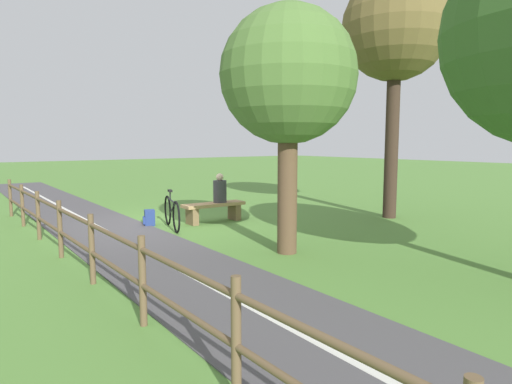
{
  "coord_description": "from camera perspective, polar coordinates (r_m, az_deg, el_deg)",
  "views": [
    {
      "loc": [
        4.1,
        9.86,
        2.0
      ],
      "look_at": [
        -0.86,
        3.12,
        1.04
      ],
      "focal_mm": 30.69,
      "sensor_mm": 36.0,
      "label": 1
    }
  ],
  "objects": [
    {
      "name": "ground_plane",
      "position": [
        10.86,
        -13.54,
        -4.27
      ],
      "size": [
        80.0,
        80.0,
        0.0
      ],
      "primitive_type": "plane",
      "color": "#548438"
    },
    {
      "name": "fence_roadside",
      "position": [
        6.59,
        -20.64,
        -6.18
      ],
      "size": [
        0.32,
        14.34,
        1.0
      ],
      "rotation": [
        0.0,
        0.0,
        1.59
      ],
      "color": "brown",
      "rests_on": "ground_plane"
    },
    {
      "name": "path_centre_line",
      "position": [
        6.86,
        -9.19,
        -10.35
      ],
      "size": [
        0.39,
        32.0,
        0.0
      ],
      "primitive_type": "cube",
      "rotation": [
        0.0,
        0.0,
        -0.01
      ],
      "color": "silver",
      "rests_on": "paved_path"
    },
    {
      "name": "paved_path",
      "position": [
        6.86,
        -9.19,
        -10.43
      ],
      "size": [
        2.45,
        36.02,
        0.02
      ],
      "primitive_type": "cube",
      "rotation": [
        0.0,
        0.0,
        -0.01
      ],
      "color": "#4C494C",
      "rests_on": "ground_plane"
    },
    {
      "name": "bench",
      "position": [
        11.02,
        -5.52,
        -2.22
      ],
      "size": [
        1.63,
        0.49,
        0.49
      ],
      "rotation": [
        0.0,
        0.0,
        -0.02
      ],
      "color": "#A88456",
      "rests_on": "ground_plane"
    },
    {
      "name": "tree_far_left",
      "position": [
        12.36,
        17.74,
        19.52
      ],
      "size": [
        2.72,
        2.72,
        6.27
      ],
      "color": "#38281E",
      "rests_on": "ground_plane"
    },
    {
      "name": "bicycle",
      "position": [
        10.3,
        -10.93,
        -2.65
      ],
      "size": [
        0.5,
        1.72,
        0.89
      ],
      "rotation": [
        0.0,
        0.0,
        1.31
      ],
      "color": "black",
      "rests_on": "ground_plane"
    },
    {
      "name": "tree_by_path",
      "position": [
        7.87,
        4.22,
        14.66
      ],
      "size": [
        2.4,
        2.4,
        4.36
      ],
      "color": "brown",
      "rests_on": "ground_plane"
    },
    {
      "name": "person_seated",
      "position": [
        11.05,
        -4.73,
        0.25
      ],
      "size": [
        0.34,
        0.34,
        0.73
      ],
      "rotation": [
        0.0,
        0.0,
        -0.02
      ],
      "color": "#38383D",
      "rests_on": "bench"
    },
    {
      "name": "backpack",
      "position": [
        10.84,
        -13.73,
        -3.29
      ],
      "size": [
        0.33,
        0.32,
        0.38
      ],
      "rotation": [
        0.0,
        0.0,
        4.41
      ],
      "color": "navy",
      "rests_on": "ground_plane"
    }
  ]
}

